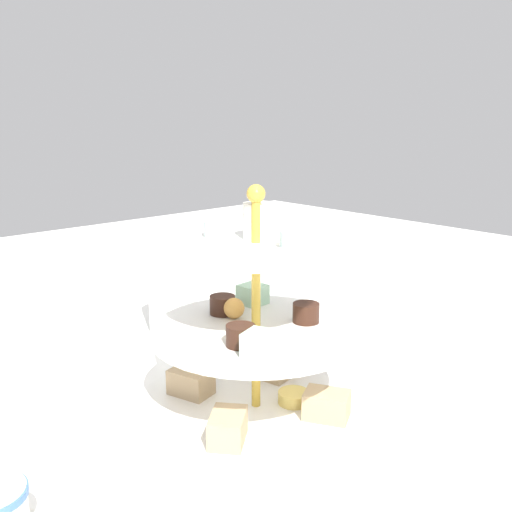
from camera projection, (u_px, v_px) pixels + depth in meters
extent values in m
plane|color=white|center=(256.00, 413.00, 0.68)|extent=(2.40, 2.40, 0.00)
cylinder|color=white|center=(256.00, 409.00, 0.68)|extent=(0.28, 0.28, 0.01)
cylinder|color=white|center=(256.00, 331.00, 0.66)|extent=(0.23, 0.23, 0.01)
cylinder|color=white|center=(256.00, 247.00, 0.64)|extent=(0.18, 0.18, 0.01)
cylinder|color=gold|center=(256.00, 308.00, 0.65)|extent=(0.01, 0.01, 0.25)
sphere|color=gold|center=(256.00, 194.00, 0.62)|extent=(0.02, 0.02, 0.02)
cube|color=tan|center=(191.00, 382.00, 0.70)|extent=(0.05, 0.06, 0.03)
cube|color=tan|center=(228.00, 428.00, 0.60)|extent=(0.06, 0.06, 0.03)
cube|color=tan|center=(327.00, 405.00, 0.65)|extent=(0.05, 0.06, 0.03)
cube|color=tan|center=(279.00, 365.00, 0.75)|extent=(0.05, 0.04, 0.03)
cylinder|color=#E5C660|center=(294.00, 397.00, 0.68)|extent=(0.04, 0.04, 0.01)
cylinder|color=#381E14|center=(306.00, 313.00, 0.67)|extent=(0.03, 0.03, 0.02)
cylinder|color=#381E14|center=(221.00, 305.00, 0.69)|extent=(0.03, 0.03, 0.02)
cylinder|color=#381E14|center=(241.00, 336.00, 0.60)|extent=(0.03, 0.03, 0.02)
cube|color=#B2E5BC|center=(253.00, 294.00, 0.73)|extent=(0.03, 0.03, 0.02)
cube|color=#B2E5BC|center=(260.00, 344.00, 0.57)|extent=(0.04, 0.04, 0.02)
sphere|color=gold|center=(236.00, 308.00, 0.68)|extent=(0.02, 0.02, 0.02)
cylinder|color=silver|center=(219.00, 229.00, 0.66)|extent=(0.03, 0.03, 0.02)
cylinder|color=silver|center=(296.00, 240.00, 0.60)|extent=(0.03, 0.03, 0.02)
cylinder|color=white|center=(260.00, 221.00, 0.64)|extent=(0.04, 0.04, 0.04)
cube|color=silver|center=(244.00, 251.00, 0.59)|extent=(0.08, 0.06, 0.00)
cube|color=silver|center=(301.00, 240.00, 0.64)|extent=(0.09, 0.05, 0.00)
cylinder|color=silver|center=(171.00, 291.00, 0.91)|extent=(0.07, 0.07, 0.14)
cube|color=silver|center=(437.00, 345.00, 0.88)|extent=(0.02, 0.17, 0.00)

